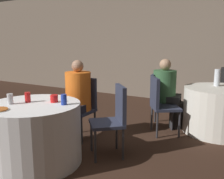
{
  "coord_description": "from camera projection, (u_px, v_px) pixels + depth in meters",
  "views": [
    {
      "loc": [
        2.15,
        -1.92,
        1.42
      ],
      "look_at": [
        0.59,
        0.81,
        0.82
      ],
      "focal_mm": 40.0,
      "sensor_mm": 36.0,
      "label": 1
    }
  ],
  "objects": [
    {
      "name": "ground_plane",
      "position": [
        35.0,
        164.0,
        2.95
      ],
      "size": [
        16.0,
        16.0,
        0.0
      ],
      "primitive_type": "plane",
      "color": "#382319"
    },
    {
      "name": "wall_back",
      "position": [
        157.0,
        43.0,
        6.15
      ],
      "size": [
        16.0,
        0.06,
        2.8
      ],
      "color": "#7A6B5B",
      "rests_on": "ground_plane"
    },
    {
      "name": "table_near",
      "position": [
        34.0,
        134.0,
        2.94
      ],
      "size": [
        1.09,
        1.09,
        0.72
      ],
      "color": "white",
      "rests_on": "ground_plane"
    },
    {
      "name": "table_far",
      "position": [
        219.0,
        110.0,
        3.95
      ],
      "size": [
        1.1,
        1.1,
        0.72
      ],
      "color": "white",
      "rests_on": "ground_plane"
    },
    {
      "name": "chair_near_northeast",
      "position": [
        114.0,
        115.0,
        3.11
      ],
      "size": [
        0.56,
        0.56,
        0.9
      ],
      "rotation": [
        0.0,
        0.0,
        -3.98
      ],
      "color": "#2D3347",
      "rests_on": "ground_plane"
    },
    {
      "name": "chair_near_north",
      "position": [
        82.0,
        103.0,
        3.73
      ],
      "size": [
        0.4,
        0.41,
        0.9
      ],
      "rotation": [
        0.0,
        0.0,
        -3.13
      ],
      "color": "#2D3347",
      "rests_on": "ground_plane"
    },
    {
      "name": "chair_far_southwest",
      "position": [
        160.0,
        101.0,
        3.83
      ],
      "size": [
        0.56,
        0.56,
        0.9
      ],
      "rotation": [
        0.0,
        0.0,
        -0.96
      ],
      "color": "#2D3347",
      "rests_on": "ground_plane"
    },
    {
      "name": "chair_far_west",
      "position": [
        158.0,
        95.0,
        4.23
      ],
      "size": [
        0.47,
        0.46,
        0.9
      ],
      "rotation": [
        0.0,
        0.0,
        -1.39
      ],
      "color": "#2D3347",
      "rests_on": "ground_plane"
    },
    {
      "name": "person_orange_shirt",
      "position": [
        76.0,
        100.0,
        3.58
      ],
      "size": [
        0.37,
        0.52,
        1.17
      ],
      "rotation": [
        0.0,
        0.0,
        -3.13
      ],
      "color": "black",
      "rests_on": "ground_plane"
    },
    {
      "name": "person_green_jacket",
      "position": [
        168.0,
        92.0,
        4.17
      ],
      "size": [
        0.53,
        0.41,
        1.15
      ],
      "rotation": [
        0.0,
        0.0,
        -1.39
      ],
      "color": "#282828",
      "rests_on": "ground_plane"
    },
    {
      "name": "soda_can_blue",
      "position": [
        64.0,
        100.0,
        2.82
      ],
      "size": [
        0.07,
        0.07,
        0.12
      ],
      "color": "#1E38A5",
      "rests_on": "table_near"
    },
    {
      "name": "soda_can_silver",
      "position": [
        10.0,
        99.0,
        2.84
      ],
      "size": [
        0.07,
        0.07,
        0.12
      ],
      "color": "silver",
      "rests_on": "table_near"
    },
    {
      "name": "soda_can_red",
      "position": [
        28.0,
        97.0,
        2.93
      ],
      "size": [
        0.07,
        0.07,
        0.12
      ],
      "color": "red",
      "rests_on": "table_near"
    },
    {
      "name": "cup_near",
      "position": [
        54.0,
        99.0,
        2.94
      ],
      "size": [
        0.09,
        0.09,
        0.09
      ],
      "color": "red",
      "rests_on": "table_near"
    },
    {
      "name": "bottle_far",
      "position": [
        217.0,
        78.0,
        4.02
      ],
      "size": [
        0.09,
        0.09,
        0.27
      ],
      "color": "silver",
      "rests_on": "table_far"
    }
  ]
}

